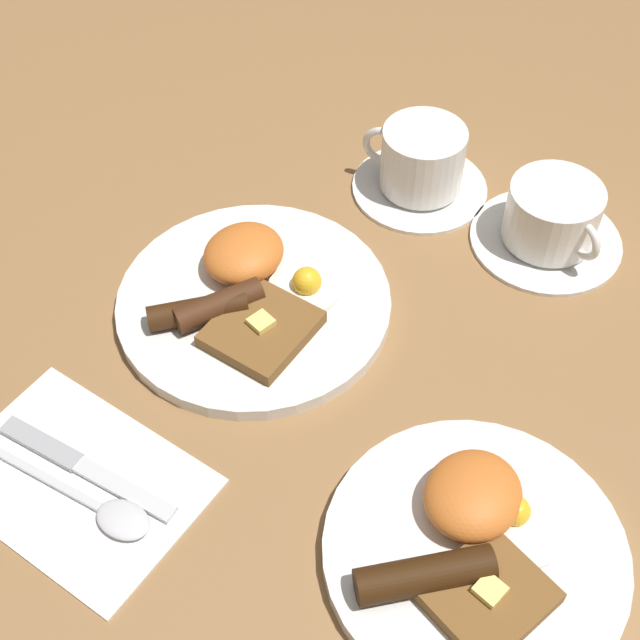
{
  "coord_description": "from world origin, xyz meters",
  "views": [
    {
      "loc": [
        0.41,
        0.39,
        0.65
      ],
      "look_at": [
        -0.01,
        0.07,
        0.03
      ],
      "focal_mm": 50.0,
      "sensor_mm": 36.0,
      "label": 1
    }
  ],
  "objects_px": {
    "teacup_far": "(551,220)",
    "knife": "(76,463)",
    "breakfast_plate_far": "(474,545)",
    "teacup_near": "(421,164)",
    "spoon": "(105,510)",
    "breakfast_plate_near": "(252,297)"
  },
  "relations": [
    {
      "from": "breakfast_plate_far",
      "to": "teacup_far",
      "type": "xyz_separation_m",
      "value": [
        -0.35,
        -0.12,
        0.02
      ]
    },
    {
      "from": "teacup_far",
      "to": "knife",
      "type": "relative_size",
      "value": 0.88
    },
    {
      "from": "teacup_far",
      "to": "knife",
      "type": "bearing_deg",
      "value": -21.13
    },
    {
      "from": "breakfast_plate_near",
      "to": "teacup_near",
      "type": "xyz_separation_m",
      "value": [
        -0.24,
        0.03,
        0.02
      ]
    },
    {
      "from": "teacup_far",
      "to": "knife",
      "type": "height_order",
      "value": "teacup_far"
    },
    {
      "from": "teacup_near",
      "to": "teacup_far",
      "type": "bearing_deg",
      "value": 94.16
    },
    {
      "from": "teacup_near",
      "to": "teacup_far",
      "type": "distance_m",
      "value": 0.15
    },
    {
      "from": "knife",
      "to": "spoon",
      "type": "xyz_separation_m",
      "value": [
        0.02,
        0.05,
        0.0
      ]
    },
    {
      "from": "breakfast_plate_near",
      "to": "teacup_far",
      "type": "distance_m",
      "value": 0.31
    },
    {
      "from": "knife",
      "to": "teacup_near",
      "type": "bearing_deg",
      "value": 78.08
    },
    {
      "from": "breakfast_plate_near",
      "to": "knife",
      "type": "distance_m",
      "value": 0.23
    },
    {
      "from": "teacup_near",
      "to": "teacup_far",
      "type": "height_order",
      "value": "teacup_near"
    },
    {
      "from": "breakfast_plate_near",
      "to": "spoon",
      "type": "height_order",
      "value": "breakfast_plate_near"
    },
    {
      "from": "breakfast_plate_far",
      "to": "knife",
      "type": "distance_m",
      "value": 0.33
    },
    {
      "from": "breakfast_plate_far",
      "to": "knife",
      "type": "relative_size",
      "value": 1.35
    },
    {
      "from": "knife",
      "to": "breakfast_plate_near",
      "type": "bearing_deg",
      "value": 82.05
    },
    {
      "from": "teacup_near",
      "to": "spoon",
      "type": "xyz_separation_m",
      "value": [
        0.48,
        0.02,
        -0.03
      ]
    },
    {
      "from": "teacup_near",
      "to": "spoon",
      "type": "distance_m",
      "value": 0.49
    },
    {
      "from": "breakfast_plate_far",
      "to": "teacup_far",
      "type": "bearing_deg",
      "value": -160.96
    },
    {
      "from": "teacup_near",
      "to": "knife",
      "type": "relative_size",
      "value": 0.83
    },
    {
      "from": "spoon",
      "to": "breakfast_plate_near",
      "type": "bearing_deg",
      "value": 93.62
    },
    {
      "from": "breakfast_plate_near",
      "to": "knife",
      "type": "bearing_deg",
      "value": -0.29
    }
  ]
}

